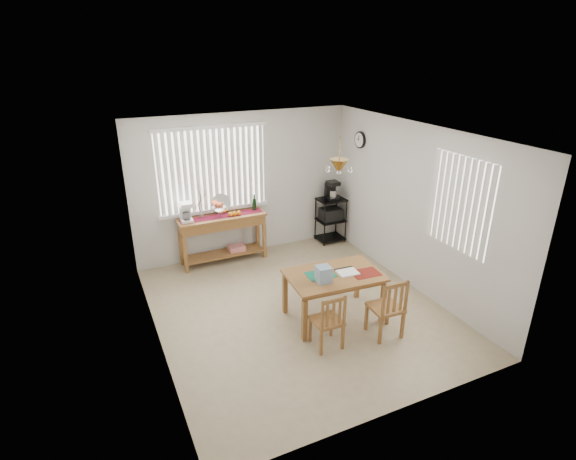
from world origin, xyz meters
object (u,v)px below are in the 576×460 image
dining_table (334,279)px  sideboard (223,227)px  wire_cart (331,216)px  chair_right (387,308)px  chair_left (328,321)px  cart_items (331,190)px

dining_table → sideboard: bearing=109.6°
wire_cart → chair_right: size_ratio=1.01×
sideboard → chair_left: size_ratio=1.96×
chair_right → cart_items: bearing=73.6°
cart_items → chair_right: (-0.91, -3.09, -0.62)m
sideboard → dining_table: 2.56m
wire_cart → chair_left: 3.45m
dining_table → chair_right: chair_right is taller
dining_table → chair_left: 0.74m
dining_table → chair_left: (-0.41, -0.57, -0.23)m
chair_right → wire_cart: bearing=73.5°
wire_cart → cart_items: size_ratio=2.43×
sideboard → chair_left: bearing=-81.5°
wire_cart → chair_left: (-1.74, -2.97, -0.14)m
wire_cart → dining_table: wire_cart is taller
cart_items → wire_cart: bearing=-90.0°
dining_table → chair_left: chair_left is taller
sideboard → cart_items: cart_items is taller
sideboard → chair_right: (1.28, -3.10, -0.23)m
wire_cart → cart_items: cart_items is taller
cart_items → sideboard: bearing=179.9°
wire_cart → cart_items: (-0.00, 0.01, 0.52)m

